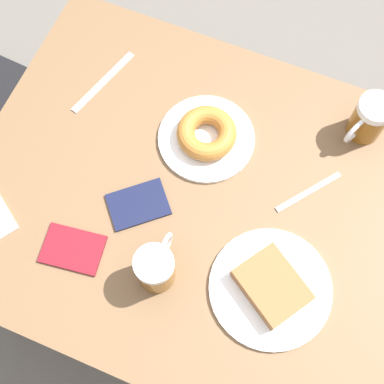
{
  "coord_description": "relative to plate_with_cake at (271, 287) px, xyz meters",
  "views": [
    {
      "loc": [
        -0.38,
        -0.16,
        1.81
      ],
      "look_at": [
        0.0,
        0.0,
        0.74
      ],
      "focal_mm": 50.0,
      "sensor_mm": 36.0,
      "label": 1
    }
  ],
  "objects": [
    {
      "name": "passport_far_edge",
      "position": [
        -0.08,
        0.41,
        -0.01
      ],
      "size": [
        0.1,
        0.14,
        0.01
      ],
      "rotation": [
        0.0,
        0.0,
        0.14
      ],
      "color": "maroon",
      "rests_on": "table"
    },
    {
      "name": "beer_mug_center",
      "position": [
        0.42,
        -0.07,
        0.04
      ],
      "size": [
        0.11,
        0.08,
        0.11
      ],
      "color": "#8C5619",
      "rests_on": "table"
    },
    {
      "name": "table",
      "position": [
        0.13,
        0.23,
        -0.08
      ],
      "size": [
        0.81,
        0.98,
        0.72
      ],
      "color": "brown",
      "rests_on": "ground_plane"
    },
    {
      "name": "beer_mug_left",
      "position": [
        -0.06,
        0.22,
        0.04
      ],
      "size": [
        0.12,
        0.08,
        0.11
      ],
      "color": "#8C5619",
      "rests_on": "table"
    },
    {
      "name": "knife",
      "position": [
        0.31,
        0.53,
        -0.01
      ],
      "size": [
        0.2,
        0.07,
        0.0
      ],
      "rotation": [
        0.0,
        0.0,
        1.28
      ],
      "color": "silver",
      "rests_on": "table"
    },
    {
      "name": "plate_with_cake",
      "position": [
        0.0,
        0.0,
        0.0
      ],
      "size": [
        0.25,
        0.25,
        0.05
      ],
      "color": "white",
      "rests_on": "table"
    },
    {
      "name": "fork",
      "position": [
        0.23,
        -0.01,
        -0.01
      ],
      "size": [
        0.14,
        0.11,
        0.0
      ],
      "rotation": [
        0.0,
        0.0,
        0.92
      ],
      "color": "silver",
      "rests_on": "table"
    },
    {
      "name": "plate_with_donut",
      "position": [
        0.27,
        0.25,
        0.0
      ],
      "size": [
        0.22,
        0.22,
        0.05
      ],
      "color": "white",
      "rests_on": "table"
    },
    {
      "name": "passport_near_edge",
      "position": [
        0.06,
        0.32,
        -0.01
      ],
      "size": [
        0.15,
        0.15,
        0.01
      ],
      "rotation": [
        0.0,
        0.0,
        0.72
      ],
      "color": "#141938",
      "rests_on": "table"
    },
    {
      "name": "ground_plane",
      "position": [
        0.13,
        0.23,
        -0.73
      ],
      "size": [
        8.0,
        8.0,
        0.0
      ],
      "primitive_type": "plane",
      "color": "#666059"
    }
  ]
}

